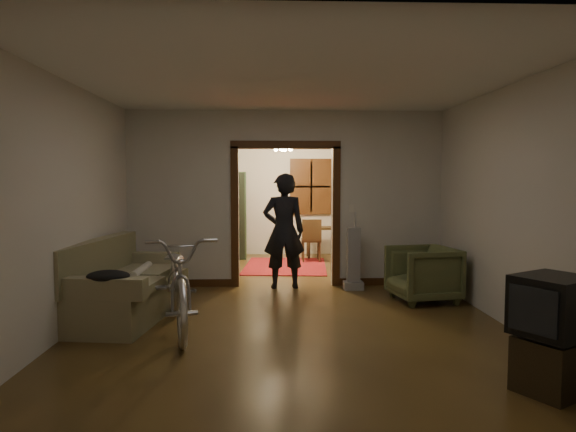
{
  "coord_description": "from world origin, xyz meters",
  "views": [
    {
      "loc": [
        -0.27,
        -7.46,
        1.71
      ],
      "look_at": [
        0.0,
        -0.3,
        1.2
      ],
      "focal_mm": 32.0,
      "sensor_mm": 36.0,
      "label": 1
    }
  ],
  "objects": [
    {
      "name": "floor",
      "position": [
        0.0,
        0.0,
        0.0
      ],
      "size": [
        5.0,
        8.5,
        0.01
      ],
      "primitive_type": "cube",
      "color": "#3B2A12",
      "rests_on": "ground"
    },
    {
      "name": "ceiling",
      "position": [
        0.0,
        0.0,
        2.8
      ],
      "size": [
        5.0,
        8.5,
        0.01
      ],
      "primitive_type": "cube",
      "color": "white",
      "rests_on": "floor"
    },
    {
      "name": "wall_back",
      "position": [
        0.0,
        4.25,
        1.4
      ],
      "size": [
        5.0,
        0.02,
        2.8
      ],
      "primitive_type": "cube",
      "color": "beige",
      "rests_on": "floor"
    },
    {
      "name": "wall_left",
      "position": [
        -2.5,
        0.0,
        1.4
      ],
      "size": [
        0.02,
        8.5,
        2.8
      ],
      "primitive_type": "cube",
      "color": "beige",
      "rests_on": "floor"
    },
    {
      "name": "wall_right",
      "position": [
        2.5,
        0.0,
        1.4
      ],
      "size": [
        0.02,
        8.5,
        2.8
      ],
      "primitive_type": "cube",
      "color": "beige",
      "rests_on": "floor"
    },
    {
      "name": "partition_wall",
      "position": [
        0.0,
        0.75,
        1.4
      ],
      "size": [
        5.0,
        0.14,
        2.8
      ],
      "primitive_type": "cube",
      "color": "beige",
      "rests_on": "floor"
    },
    {
      "name": "door_casing",
      "position": [
        0.0,
        0.75,
        1.1
      ],
      "size": [
        1.74,
        0.2,
        2.32
      ],
      "primitive_type": "cube",
      "color": "#3B200D",
      "rests_on": "floor"
    },
    {
      "name": "far_window",
      "position": [
        0.7,
        4.21,
        1.55
      ],
      "size": [
        0.98,
        0.06,
        1.28
      ],
      "primitive_type": "cube",
      "color": "black",
      "rests_on": "wall_back"
    },
    {
      "name": "chandelier",
      "position": [
        0.0,
        2.5,
        2.35
      ],
      "size": [
        0.24,
        0.24,
        0.24
      ],
      "primitive_type": "sphere",
      "color": "#FFE0A5",
      "rests_on": "ceiling"
    },
    {
      "name": "light_switch",
      "position": [
        1.05,
        0.68,
        1.25
      ],
      "size": [
        0.08,
        0.01,
        0.12
      ],
      "primitive_type": "cube",
      "color": "silver",
      "rests_on": "partition_wall"
    },
    {
      "name": "sofa",
      "position": [
        -2.04,
        -1.07,
        0.48
      ],
      "size": [
        1.2,
        2.2,
        0.97
      ],
      "primitive_type": "cube",
      "rotation": [
        0.0,
        0.0,
        -0.13
      ],
      "color": "#6F6C4A",
      "rests_on": "floor"
    },
    {
      "name": "rolled_paper",
      "position": [
        -1.94,
        -0.77,
        0.53
      ],
      "size": [
        0.1,
        0.83,
        0.1
      ],
      "primitive_type": "cylinder",
      "rotation": [
        1.57,
        0.0,
        0.0
      ],
      "color": "beige",
      "rests_on": "sofa"
    },
    {
      "name": "jacket",
      "position": [
        -1.99,
        -1.98,
        0.68
      ],
      "size": [
        0.46,
        0.34,
        0.13
      ],
      "primitive_type": "ellipsoid",
      "color": "black",
      "rests_on": "sofa"
    },
    {
      "name": "bicycle",
      "position": [
        -1.3,
        -1.65,
        0.55
      ],
      "size": [
        1.21,
        2.22,
        1.1
      ],
      "primitive_type": "imported",
      "rotation": [
        0.0,
        0.0,
        0.24
      ],
      "color": "silver",
      "rests_on": "floor"
    },
    {
      "name": "armchair",
      "position": [
        1.89,
        -0.42,
        0.39
      ],
      "size": [
        0.98,
        0.96,
        0.78
      ],
      "primitive_type": "imported",
      "rotation": [
        0.0,
        0.0,
        -1.4
      ],
      "color": "#4C542F",
      "rests_on": "floor"
    },
    {
      "name": "tv_stand",
      "position": [
        1.99,
        -3.53,
        0.22
      ],
      "size": [
        0.65,
        0.63,
        0.44
      ],
      "primitive_type": "cube",
      "rotation": [
        0.0,
        0.0,
        0.53
      ],
      "color": "black",
      "rests_on": "floor"
    },
    {
      "name": "crt_tv",
      "position": [
        1.99,
        -3.53,
        0.71
      ],
      "size": [
        0.72,
        0.7,
        0.47
      ],
      "primitive_type": "cube",
      "rotation": [
        0.0,
        0.0,
        0.53
      ],
      "color": "black",
      "rests_on": "tv_stand"
    },
    {
      "name": "vacuum",
      "position": [
        1.05,
        0.4,
        0.49
      ],
      "size": [
        0.34,
        0.29,
        0.97
      ],
      "primitive_type": "cube",
      "rotation": [
        0.0,
        0.0,
        0.19
      ],
      "color": "gray",
      "rests_on": "floor"
    },
    {
      "name": "person",
      "position": [
        -0.03,
        0.55,
        0.9
      ],
      "size": [
        0.69,
        0.49,
        1.81
      ],
      "primitive_type": "imported",
      "rotation": [
        0.0,
        0.0,
        3.23
      ],
      "color": "black",
      "rests_on": "floor"
    },
    {
      "name": "oriental_rug",
      "position": [
        0.06,
        2.55,
        0.01
      ],
      "size": [
        1.73,
        2.18,
        0.02
      ],
      "primitive_type": "cube",
      "rotation": [
        0.0,
        0.0,
        -0.08
      ],
      "color": "maroon",
      "rests_on": "floor"
    },
    {
      "name": "locker",
      "position": [
        -1.23,
        3.65,
        0.94
      ],
      "size": [
        0.95,
        0.54,
        1.87
      ],
      "primitive_type": "cube",
      "rotation": [
        0.0,
        0.0,
        0.02
      ],
      "color": "#203520",
      "rests_on": "floor"
    },
    {
      "name": "globe",
      "position": [
        -1.23,
        3.65,
        1.94
      ],
      "size": [
        0.27,
        0.27,
        0.27
      ],
      "primitive_type": "sphere",
      "color": "#1E5972",
      "rests_on": "locker"
    },
    {
      "name": "desk",
      "position": [
        1.0,
        3.69,
        0.33
      ],
      "size": [
        0.9,
        0.5,
        0.66
      ],
      "primitive_type": "cube",
      "rotation": [
        0.0,
        0.0,
        -0.0
      ],
      "color": "#302010",
      "rests_on": "floor"
    },
    {
      "name": "desk_chair",
      "position": [
        0.61,
        3.15,
        0.45
      ],
      "size": [
        0.5,
        0.5,
        0.89
      ],
      "primitive_type": "cube",
      "rotation": [
        0.0,
        0.0,
        -0.33
      ],
      "color": "#302010",
      "rests_on": "floor"
    }
  ]
}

